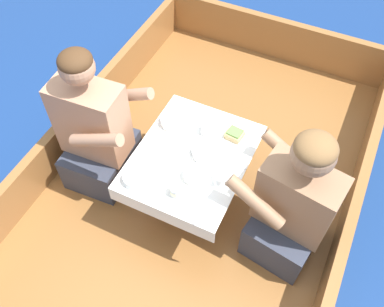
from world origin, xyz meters
The scene contains 22 objects.
ground_plane centered at (0.00, 0.00, 0.00)m, with size 60.00×60.00×0.00m, color navy.
boat_deck centered at (0.00, 0.00, 0.12)m, with size 1.90×3.34×0.25m, color brown.
gunwale_port centered at (-0.92, 0.00, 0.40)m, with size 0.06×3.34×0.30m, color #936033.
gunwale_starboard centered at (0.92, 0.00, 0.40)m, with size 0.06×3.34×0.30m, color #936033.
bow_coaming centered at (0.00, 1.64, 0.42)m, with size 1.78×0.06×0.35m, color #936033.
cockpit_table centered at (0.00, 0.08, 0.64)m, with size 0.62×0.77×0.44m.
person_port centered at (-0.61, 0.02, 0.64)m, with size 0.54×0.46×1.00m.
person_starboard centered at (0.61, 0.05, 0.63)m, with size 0.57×0.51×0.94m.
plate_sandwich centered at (0.16, 0.31, 0.69)m, with size 0.18×0.18×0.01m.
plate_bread centered at (-0.12, 0.06, 0.69)m, with size 0.21×0.21×0.01m.
sandwich centered at (0.16, 0.31, 0.72)m, with size 0.10×0.10×0.05m.
bowl_port_near centered at (0.05, 0.12, 0.71)m, with size 0.13×0.13×0.04m.
bowl_starboard_near centered at (0.07, -0.04, 0.71)m, with size 0.12×0.12×0.04m.
bowl_center_far centered at (-0.21, 0.25, 0.71)m, with size 0.14×0.14×0.04m.
bowl_port_far centered at (-0.20, -0.20, 0.71)m, with size 0.12×0.12×0.04m.
coffee_cup_port centered at (0.21, -0.01, 0.72)m, with size 0.10×0.07×0.06m.
coffee_cup_starboard centered at (0.01, 0.28, 0.72)m, with size 0.10×0.08×0.06m.
tin_can centered at (0.03, -0.18, 0.71)m, with size 0.07×0.07×0.05m.
utensil_knife_port centered at (0.21, -0.22, 0.69)m, with size 0.05×0.17×0.00m.
utensil_knife_starboard centered at (-0.16, 0.36, 0.69)m, with size 0.16×0.08×0.00m.
utensil_spoon_starboard centered at (0.24, 0.21, 0.69)m, with size 0.12×0.14×0.01m.
utensil_spoon_center centered at (-0.15, -0.08, 0.69)m, with size 0.16×0.09×0.01m.
Camera 1 is at (0.62, -1.22, 2.59)m, focal length 40.00 mm.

